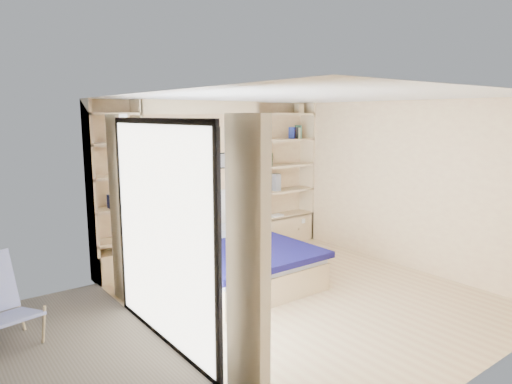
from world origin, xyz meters
TOP-DOWN VIEW (x-y plane):
  - ground at (0.00, 0.00)m, footprint 4.50×4.50m
  - room_shell at (-0.39, 1.52)m, footprint 4.50×4.50m
  - bed at (-0.43, 1.02)m, footprint 1.76×2.31m
  - photo_gallery at (-0.45, 2.22)m, footprint 1.48×0.02m
  - reading_lamps at (-0.30, 2.00)m, footprint 1.92×0.12m
  - shelf_decor at (1.20, 2.07)m, footprint 3.60×0.23m

SIDE VIEW (x-z plane):
  - ground at x=0.00m, z-range 0.00..0.00m
  - bed at x=-0.43m, z-range -0.26..0.81m
  - room_shell at x=-0.39m, z-range -1.17..3.33m
  - reading_lamps at x=-0.30m, z-range 1.03..1.17m
  - photo_gallery at x=-0.45m, z-range 1.19..2.01m
  - shelf_decor at x=1.20m, z-range 0.69..2.72m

